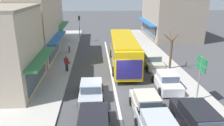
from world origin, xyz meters
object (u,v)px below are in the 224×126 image
object	(u,v)px
hatchback_behind_bus_mid	(146,104)
parked_wagon_kerb_front	(197,118)
city_bus	(124,50)
pedestrian_with_handbag_near	(67,63)
wagon_behind_bus_near	(94,125)
parked_sedan_kerb_second	(167,81)
directional_road_sign	(201,68)
parked_sedan_kerb_third	(152,61)
pedestrian_browsing_midblock	(69,46)
sedan_adjacent_lane_lead	(91,91)
street_tree_right	(171,52)
traffic_light_downstreet	(79,24)

from	to	relation	value
hatchback_behind_bus_mid	parked_wagon_kerb_front	world-z (taller)	parked_wagon_kerb_front
city_bus	pedestrian_with_handbag_near	xyz separation A→B (m)	(-6.05, -1.60, -0.81)
wagon_behind_bus_near	parked_sedan_kerb_second	distance (m)	8.70
directional_road_sign	pedestrian_with_handbag_near	size ratio (longest dim) A/B	2.21
parked_sedan_kerb_third	pedestrian_browsing_midblock	bearing A→B (deg)	148.24
sedan_adjacent_lane_lead	directional_road_sign	size ratio (longest dim) A/B	1.17
parked_sedan_kerb_second	street_tree_right	world-z (taller)	street_tree_right
hatchback_behind_bus_mid	street_tree_right	xyz separation A→B (m)	(4.50, 8.37, 1.21)
sedan_adjacent_lane_lead	directional_road_sign	distance (m)	8.37
traffic_light_downstreet	street_tree_right	distance (m)	16.81
wagon_behind_bus_near	traffic_light_downstreet	bearing A→B (deg)	95.41
parked_sedan_kerb_second	directional_road_sign	world-z (taller)	directional_road_sign
street_tree_right	pedestrian_with_handbag_near	bearing A→B (deg)	-179.40
parked_sedan_kerb_second	traffic_light_downstreet	world-z (taller)	traffic_light_downstreet
parked_wagon_kerb_front	wagon_behind_bus_near	bearing A→B (deg)	-178.51
hatchback_behind_bus_mid	traffic_light_downstreet	distance (m)	22.48
parked_wagon_kerb_front	parked_sedan_kerb_third	world-z (taller)	parked_wagon_kerb_front
city_bus	pedestrian_with_handbag_near	world-z (taller)	city_bus
traffic_light_downstreet	pedestrian_with_handbag_near	distance (m)	13.49
parked_wagon_kerb_front	street_tree_right	bearing A→B (deg)	79.99
wagon_behind_bus_near	traffic_light_downstreet	world-z (taller)	traffic_light_downstreet
hatchback_behind_bus_mid	sedan_adjacent_lane_lead	bearing A→B (deg)	147.66
hatchback_behind_bus_mid	parked_wagon_kerb_front	distance (m)	3.35
city_bus	wagon_behind_bus_near	world-z (taller)	city_bus
sedan_adjacent_lane_lead	pedestrian_with_handbag_near	world-z (taller)	pedestrian_with_handbag_near
city_bus	street_tree_right	bearing A→B (deg)	-17.29
hatchback_behind_bus_mid	pedestrian_browsing_midblock	size ratio (longest dim) A/B	2.28
pedestrian_browsing_midblock	sedan_adjacent_lane_lead	bearing A→B (deg)	-76.60
city_bus	street_tree_right	size ratio (longest dim) A/B	2.71
hatchback_behind_bus_mid	directional_road_sign	size ratio (longest dim) A/B	1.03
parked_wagon_kerb_front	pedestrian_with_handbag_near	world-z (taller)	pedestrian_with_handbag_near
traffic_light_downstreet	pedestrian_browsing_midblock	distance (m)	6.70
city_bus	parked_sedan_kerb_third	distance (m)	3.34
traffic_light_downstreet	directional_road_sign	distance (m)	22.64
wagon_behind_bus_near	street_tree_right	bearing A→B (deg)	52.67
parked_sedan_kerb_third	pedestrian_browsing_midblock	size ratio (longest dim) A/B	2.60
sedan_adjacent_lane_lead	parked_sedan_kerb_second	xyz separation A→B (m)	(6.47, 1.46, 0.00)
parked_wagon_kerb_front	pedestrian_browsing_midblock	xyz separation A→B (m)	(-9.49, 17.27, 0.32)
parked_sedan_kerb_second	city_bus	bearing A→B (deg)	116.34
wagon_behind_bus_near	parked_wagon_kerb_front	bearing A→B (deg)	1.49
sedan_adjacent_lane_lead	pedestrian_browsing_midblock	size ratio (longest dim) A/B	2.59
sedan_adjacent_lane_lead	pedestrian_browsing_midblock	bearing A→B (deg)	103.40
pedestrian_browsing_midblock	hatchback_behind_bus_mid	bearing A→B (deg)	-65.85
sedan_adjacent_lane_lead	directional_road_sign	world-z (taller)	directional_road_sign
traffic_light_downstreet	pedestrian_browsing_midblock	bearing A→B (deg)	-99.08
parked_wagon_kerb_front	street_tree_right	size ratio (longest dim) A/B	1.12
hatchback_behind_bus_mid	parked_sedan_kerb_second	distance (m)	4.70
parked_wagon_kerb_front	street_tree_right	distance (m)	10.63
parked_sedan_kerb_second	pedestrian_browsing_midblock	world-z (taller)	pedestrian_browsing_midblock
parked_sedan_kerb_third	directional_road_sign	distance (m)	8.33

